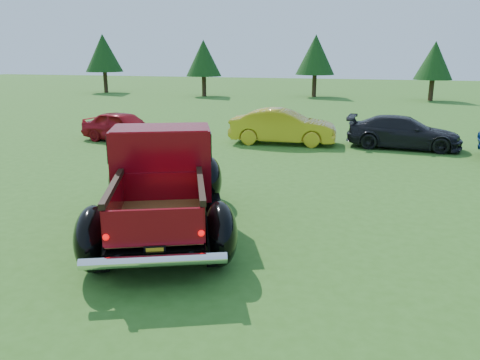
{
  "coord_description": "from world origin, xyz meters",
  "views": [
    {
      "loc": [
        1.97,
        -8.68,
        3.52
      ],
      "look_at": [
        -0.58,
        0.2,
        1.01
      ],
      "focal_mm": 35.0,
      "sensor_mm": 36.0,
      "label": 1
    }
  ],
  "objects_px": {
    "tree_mid_right": "(434,61)",
    "show_car_yellow": "(283,127)",
    "tree_west": "(204,58)",
    "tree_mid_left": "(315,55)",
    "show_car_grey": "(403,132)",
    "pickup_truck": "(163,178)",
    "tree_far_west": "(103,53)",
    "show_car_red": "(123,126)"
  },
  "relations": [
    {
      "from": "show_car_grey",
      "to": "show_car_red",
      "type": "bearing_deg",
      "value": 102.34
    },
    {
      "from": "tree_far_west",
      "to": "show_car_grey",
      "type": "relative_size",
      "value": 1.24
    },
    {
      "from": "tree_mid_left",
      "to": "show_car_yellow",
      "type": "distance_m",
      "value": 21.62
    },
    {
      "from": "tree_far_west",
      "to": "tree_mid_left",
      "type": "xyz_separation_m",
      "value": [
        19.0,
        1.0,
        -0.14
      ]
    },
    {
      "from": "pickup_truck",
      "to": "tree_mid_left",
      "type": "bearing_deg",
      "value": 69.01
    },
    {
      "from": "tree_far_west",
      "to": "tree_west",
      "type": "bearing_deg",
      "value": -5.71
    },
    {
      "from": "tree_west",
      "to": "show_car_yellow",
      "type": "bearing_deg",
      "value": -61.57
    },
    {
      "from": "tree_mid_left",
      "to": "show_car_red",
      "type": "height_order",
      "value": "tree_mid_left"
    },
    {
      "from": "tree_mid_left",
      "to": "show_car_red",
      "type": "xyz_separation_m",
      "value": [
        -4.91,
        -22.66,
        -2.77
      ]
    },
    {
      "from": "tree_far_west",
      "to": "show_car_grey",
      "type": "xyz_separation_m",
      "value": [
        25.08,
        -20.01,
        -2.91
      ]
    },
    {
      "from": "tree_far_west",
      "to": "show_car_yellow",
      "type": "relative_size",
      "value": 1.24
    },
    {
      "from": "show_car_red",
      "to": "show_car_yellow",
      "type": "distance_m",
      "value": 6.53
    },
    {
      "from": "tree_mid_right",
      "to": "show_car_grey",
      "type": "relative_size",
      "value": 1.05
    },
    {
      "from": "tree_mid_right",
      "to": "show_car_yellow",
      "type": "relative_size",
      "value": 1.05
    },
    {
      "from": "tree_west",
      "to": "tree_mid_right",
      "type": "distance_m",
      "value": 18.03
    },
    {
      "from": "tree_west",
      "to": "tree_mid_left",
      "type": "bearing_deg",
      "value": 12.53
    },
    {
      "from": "tree_mid_right",
      "to": "show_car_red",
      "type": "height_order",
      "value": "tree_mid_right"
    },
    {
      "from": "tree_far_west",
      "to": "tree_mid_right",
      "type": "relative_size",
      "value": 1.18
    },
    {
      "from": "tree_far_west",
      "to": "show_car_red",
      "type": "relative_size",
      "value": 1.45
    },
    {
      "from": "tree_far_west",
      "to": "tree_mid_right",
      "type": "height_order",
      "value": "tree_far_west"
    },
    {
      "from": "tree_far_west",
      "to": "pickup_truck",
      "type": "height_order",
      "value": "tree_far_west"
    },
    {
      "from": "tree_west",
      "to": "tree_mid_left",
      "type": "distance_m",
      "value": 9.22
    },
    {
      "from": "show_car_yellow",
      "to": "tree_far_west",
      "type": "bearing_deg",
      "value": 41.23
    },
    {
      "from": "tree_far_west",
      "to": "tree_mid_right",
      "type": "xyz_separation_m",
      "value": [
        28.0,
        -0.0,
        -0.55
      ]
    },
    {
      "from": "tree_far_west",
      "to": "show_car_grey",
      "type": "bearing_deg",
      "value": -38.58
    },
    {
      "from": "tree_west",
      "to": "pickup_truck",
      "type": "height_order",
      "value": "tree_west"
    },
    {
      "from": "pickup_truck",
      "to": "show_car_yellow",
      "type": "distance_m",
      "value": 9.65
    },
    {
      "from": "tree_mid_left",
      "to": "pickup_truck",
      "type": "bearing_deg",
      "value": -88.55
    },
    {
      "from": "pickup_truck",
      "to": "show_car_yellow",
      "type": "xyz_separation_m",
      "value": [
        0.71,
        9.62,
        -0.29
      ]
    },
    {
      "from": "tree_mid_right",
      "to": "pickup_truck",
      "type": "xyz_separation_m",
      "value": [
        -8.21,
        -30.01,
        -1.99
      ]
    },
    {
      "from": "tree_far_west",
      "to": "pickup_truck",
      "type": "relative_size",
      "value": 0.88
    },
    {
      "from": "pickup_truck",
      "to": "show_car_grey",
      "type": "height_order",
      "value": "pickup_truck"
    },
    {
      "from": "tree_mid_left",
      "to": "show_car_grey",
      "type": "bearing_deg",
      "value": -73.85
    },
    {
      "from": "pickup_truck",
      "to": "show_car_grey",
      "type": "xyz_separation_m",
      "value": [
        5.3,
        10.0,
        -0.37
      ]
    },
    {
      "from": "tree_mid_right",
      "to": "pickup_truck",
      "type": "distance_m",
      "value": 31.18
    },
    {
      "from": "tree_mid_right",
      "to": "show_car_yellow",
      "type": "bearing_deg",
      "value": -110.19
    },
    {
      "from": "tree_west",
      "to": "pickup_truck",
      "type": "relative_size",
      "value": 0.78
    },
    {
      "from": "tree_mid_right",
      "to": "show_car_grey",
      "type": "bearing_deg",
      "value": -98.29
    },
    {
      "from": "tree_mid_right",
      "to": "pickup_truck",
      "type": "bearing_deg",
      "value": -105.3
    },
    {
      "from": "tree_west",
      "to": "tree_mid_right",
      "type": "bearing_deg",
      "value": 3.18
    },
    {
      "from": "tree_mid_left",
      "to": "pickup_truck",
      "type": "relative_size",
      "value": 0.85
    },
    {
      "from": "tree_far_west",
      "to": "tree_mid_right",
      "type": "distance_m",
      "value": 28.01
    }
  ]
}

